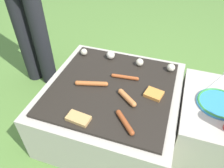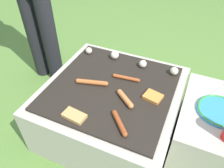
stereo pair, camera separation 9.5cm
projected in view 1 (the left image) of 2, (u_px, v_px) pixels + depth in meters
name	position (u px, v px, depth m)	size (l,w,h in m)	color
ground_plane	(112.00, 125.00, 1.58)	(14.00, 14.00, 0.00)	#567F38
grill	(112.00, 108.00, 1.46)	(0.82, 0.82, 0.38)	#B2AA9E
side_ledge	(209.00, 125.00, 1.35)	(0.38, 0.57, 0.38)	#B2AA9E
sausage_front_center	(125.00, 122.00, 1.11)	(0.13, 0.13, 0.03)	#93421E
sausage_back_left	(91.00, 83.00, 1.33)	(0.20, 0.08, 0.03)	#B7602D
sausage_back_center	(127.00, 98.00, 1.24)	(0.13, 0.11, 0.03)	#C6753D
sausage_front_right	(125.00, 77.00, 1.39)	(0.18, 0.04, 0.02)	#A34C23
bread_slice_left	(78.00, 118.00, 1.13)	(0.13, 0.08, 0.02)	tan
bread_slice_right	(154.00, 94.00, 1.27)	(0.11, 0.10, 0.02)	#D18438
mushroom_row	(126.00, 59.00, 1.51)	(0.67, 0.07, 0.06)	beige
plate_colorful	(219.00, 103.00, 1.22)	(0.24, 0.24, 0.02)	#338CCC
fork_utensil	(218.00, 80.00, 1.37)	(0.13, 0.20, 0.01)	silver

